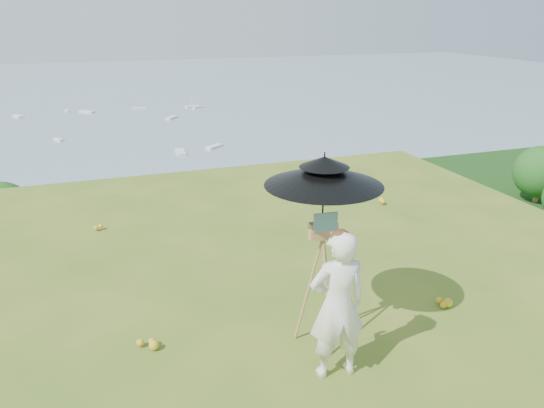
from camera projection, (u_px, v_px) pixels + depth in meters
name	position (u px, v px, depth m)	size (l,w,h in m)	color
ground	(230.00, 321.00, 6.81)	(14.00, 14.00, 0.00)	#41681D
forest_slope	(136.00, 399.00, 47.70)	(140.00, 56.00, 22.00)	#12360E
shoreline_tier	(114.00, 274.00, 85.53)	(170.00, 28.00, 8.00)	slate
bay_water	(87.00, 104.00, 231.07)	(700.00, 700.00, 0.00)	slate
slope_trees	(121.00, 258.00, 42.93)	(110.00, 50.00, 6.00)	#1D4D17
harbor_town	(110.00, 237.00, 83.32)	(110.00, 22.00, 5.00)	silver
moored_boats	(49.00, 146.00, 157.02)	(140.00, 140.00, 0.70)	white
wildflowers	(225.00, 307.00, 7.01)	(10.00, 10.50, 0.12)	gold
painter	(337.00, 305.00, 5.54)	(0.62, 0.41, 1.70)	white
field_easel	(322.00, 279.00, 6.11)	(0.64, 0.64, 1.68)	#A37644
sun_umbrella	(323.00, 195.00, 5.79)	(1.31, 1.31, 0.96)	black
painter_cap	(341.00, 235.00, 5.27)	(0.21, 0.25, 0.10)	#E07B84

